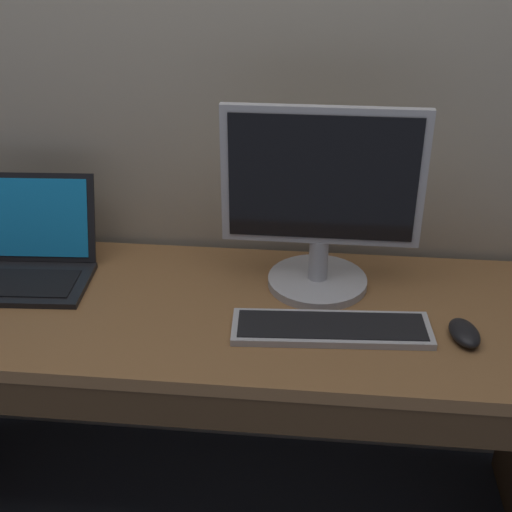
# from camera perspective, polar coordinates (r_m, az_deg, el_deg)

# --- Properties ---
(ground_plane) EXTENTS (14.00, 14.00, 0.00)m
(ground_plane) POSITION_cam_1_polar(r_m,az_deg,el_deg) (2.11, -2.78, -20.82)
(ground_plane) COLOR #2D333D
(desk) EXTENTS (1.73, 0.59, 0.72)m
(desk) POSITION_cam_1_polar(r_m,az_deg,el_deg) (1.73, -3.25, -9.86)
(desk) COLOR olive
(desk) RESTS_ON ground
(laptop_black) EXTENTS (0.37, 0.31, 0.24)m
(laptop_black) POSITION_cam_1_polar(r_m,az_deg,el_deg) (1.83, -19.23, -0.06)
(laptop_black) COLOR black
(laptop_black) RESTS_ON desk
(external_monitor) EXTENTS (0.47, 0.25, 0.46)m
(external_monitor) POSITION_cam_1_polar(r_m,az_deg,el_deg) (1.61, 5.52, 4.07)
(external_monitor) COLOR #B7B7BC
(external_monitor) RESTS_ON desk
(wired_keyboard) EXTENTS (0.46, 0.16, 0.02)m
(wired_keyboard) POSITION_cam_1_polar(r_m,az_deg,el_deg) (1.54, 6.39, -6.10)
(wired_keyboard) COLOR #BCBCC1
(wired_keyboard) RESTS_ON desk
(computer_mouse) EXTENTS (0.08, 0.12, 0.03)m
(computer_mouse) POSITION_cam_1_polar(r_m,az_deg,el_deg) (1.57, 17.22, -6.23)
(computer_mouse) COLOR black
(computer_mouse) RESTS_ON desk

